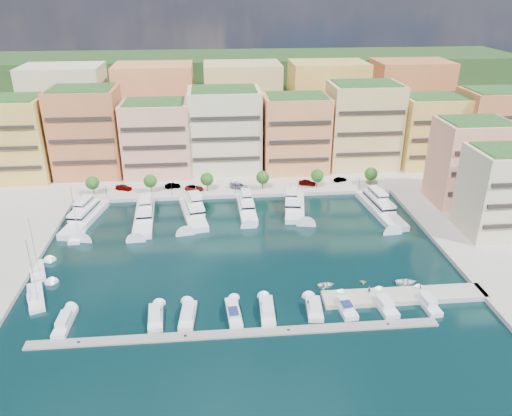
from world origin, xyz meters
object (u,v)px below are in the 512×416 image
object	(u,v)px
yacht_1	(144,215)
tender_2	(406,282)
tree_5	(371,174)
cruiser_6	(314,309)
person_1	(420,286)
lamppost_0	(106,189)
tree_3	(263,177)
yacht_6	(379,207)
car_0	(124,187)
cruiser_8	(384,305)
car_5	(340,179)
car_4	(307,182)
cruiser_3	(188,316)
car_3	(239,186)
lamppost_2	(235,184)
yacht_3	(247,207)
cruiser_9	(427,302)
yacht_0	(85,216)
cruiser_5	(267,311)
tender_0	(326,285)
lamppost_1	(171,186)
cruiser_2	(156,317)
car_1	(173,186)
cruiser_0	(65,322)
tree_0	(92,183)
tender_1	(363,281)
car_2	(194,188)
cruiser_7	(345,307)
cruiser_4	(234,313)
tree_4	(317,176)
yacht_2	(193,211)
lamppost_3	(298,182)
sailboat_0	(36,298)
tree_2	(207,179)
lamppost_4	(360,180)
sailboat_2	(78,236)
yacht_4	(295,206)
sailboat_1	(37,272)

from	to	relation	value
yacht_1	tender_2	bearing A→B (deg)	-32.49
tree_5	cruiser_6	world-z (taller)	tree_5
person_1	lamppost_0	bearing A→B (deg)	-60.06
tree_3	yacht_6	world-z (taller)	tree_3
tree_3	car_0	bearing A→B (deg)	175.38
tree_5	cruiser_6	bearing A→B (deg)	-115.97
cruiser_8	car_5	distance (m)	62.59
cruiser_8	car_4	distance (m)	60.37
cruiser_3	car_3	bearing A→B (deg)	77.62
cruiser_8	person_1	size ratio (longest dim) A/B	5.29
cruiser_6	yacht_1	bearing A→B (deg)	129.75
car_0	cruiser_8	bearing A→B (deg)	-116.02
lamppost_2	cruiser_6	bearing A→B (deg)	-78.14
yacht_3	cruiser_6	distance (m)	46.63
yacht_1	cruiser_9	xyz separation A→B (m)	(57.71, -43.32, -0.54)
yacht_0	car_4	xyz separation A→B (m)	(60.98, 16.40, 0.65)
cruiser_5	tender_0	distance (m)	15.11
cruiser_5	lamppost_1	bearing A→B (deg)	110.52
cruiser_2	person_1	bearing A→B (deg)	4.36
cruiser_8	car_1	world-z (taller)	car_1
cruiser_0	cruiser_2	size ratio (longest dim) A/B	1.12
tree_0	yacht_1	bearing A→B (deg)	-43.27
tree_0	tender_1	size ratio (longest dim) A/B	4.10
tree_3	lamppost_2	world-z (taller)	tree_3
lamppost_1	car_5	size ratio (longest dim) A/B	1.05
lamppost_1	car_2	bearing A→B (deg)	29.61
yacht_1	car_3	size ratio (longest dim) A/B	4.04
cruiser_7	cruiser_0	bearing A→B (deg)	180.00
tree_0	tender_1	bearing A→B (deg)	-37.96
cruiser_4	tree_4	bearing A→B (deg)	64.80
yacht_2	yacht_3	world-z (taller)	same
car_3	person_1	world-z (taller)	car_3
lamppost_3	yacht_3	distance (m)	18.76
lamppost_0	cruiser_6	distance (m)	73.48
cruiser_6	sailboat_0	bearing A→B (deg)	170.74
tender_1	person_1	distance (m)	11.03
yacht_3	cruiser_7	world-z (taller)	yacht_3
tree_2	person_1	xyz separation A→B (m)	(41.46, -54.20, -2.96)
lamppost_4	car_4	bearing A→B (deg)	162.77
cruiser_6	car_1	distance (m)	68.35
tender_1	car_5	size ratio (longest dim) A/B	0.34
sailboat_2	car_2	size ratio (longest dim) A/B	2.55
tree_5	car_0	distance (m)	72.27
tender_1	yacht_3	bearing A→B (deg)	45.55
tree_0	sailboat_2	distance (m)	23.98
cruiser_7	car_2	size ratio (longest dim) A/B	1.50
yacht_4	sailboat_1	size ratio (longest dim) A/B	1.38
lamppost_0	lamppost_2	xyz separation A→B (m)	(36.00, 0.00, 0.00)
tree_3	tree_5	world-z (taller)	same
lamppost_1	lamppost_2	world-z (taller)	same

